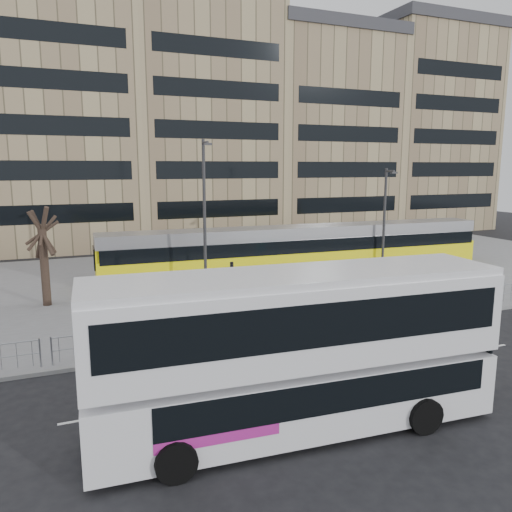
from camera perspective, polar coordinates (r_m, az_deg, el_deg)
name	(u,v)px	position (r m, az deg, el deg)	size (l,w,h in m)	color
ground	(317,336)	(22.82, 6.97, -9.08)	(120.00, 120.00, 0.00)	black
plaza	(229,279)	(33.38, -3.07, -2.69)	(64.00, 24.00, 0.15)	slate
kerb	(316,334)	(22.84, 6.91, -8.86)	(64.00, 0.25, 0.17)	gray
building_row	(172,114)	(54.69, -9.55, 15.71)	(70.40, 18.40, 31.20)	brown
pedestrian_barrier	(350,308)	(23.93, 10.65, -5.81)	(32.07, 0.07, 1.10)	#999CA1
road_markings	(391,365)	(20.21, 15.14, -11.94)	(62.00, 0.12, 0.01)	white
double_decker_bus	(297,347)	(14.27, 4.74, -10.29)	(11.77, 3.51, 4.65)	white
tram	(302,249)	(35.17, 5.33, 0.80)	(27.92, 3.75, 3.28)	#FFF40D
station_sign	(383,287)	(25.12, 14.29, -3.43)	(1.96, 0.47, 2.28)	#2D2D30
ad_panel	(383,295)	(26.49, 14.29, -4.37)	(0.73, 0.34, 1.43)	#2D2D30
pedestrian	(137,303)	(25.06, -13.49, -5.23)	(0.59, 0.39, 1.62)	black
traffic_light_west	(232,286)	(22.83, -2.77, -3.44)	(0.22, 0.24, 3.10)	#2D2D30
lamp_post_west	(205,212)	(28.46, -5.88, 4.99)	(0.45, 1.04, 8.85)	#2D2D30
lamp_post_east	(385,216)	(35.90, 14.52, 4.48)	(0.45, 1.04, 7.25)	#2D2D30
bare_tree	(40,204)	(28.38, -23.47, 5.46)	(4.46, 4.46, 7.47)	black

